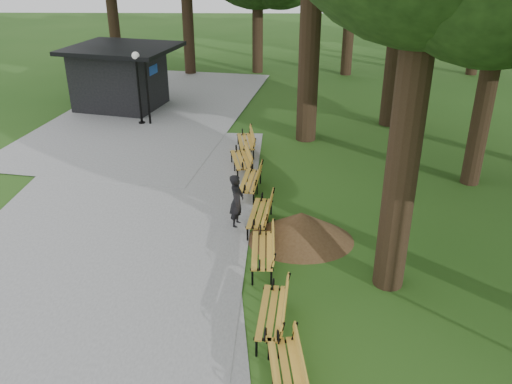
{
  "coord_description": "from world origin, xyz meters",
  "views": [
    {
      "loc": [
        0.37,
        -10.05,
        7.36
      ],
      "look_at": [
        0.11,
        3.04,
        1.1
      ],
      "focal_mm": 37.42,
      "sensor_mm": 36.0,
      "label": 1
    }
  ],
  "objects_px": {
    "bench_2": "(272,312)",
    "bench_6": "(241,160)",
    "lamp_post": "(137,73)",
    "bench_5": "(250,181)",
    "bench_3": "(262,250)",
    "bench_4": "(260,213)",
    "kiosk": "(119,77)",
    "bench_1": "(286,373)",
    "bench_7": "(245,142)",
    "person": "(237,201)",
    "dirt_mound": "(301,226)"
  },
  "relations": [
    {
      "from": "bench_4",
      "to": "bench_5",
      "type": "xyz_separation_m",
      "value": [
        -0.34,
        2.16,
        0.0
      ]
    },
    {
      "from": "kiosk",
      "to": "bench_2",
      "type": "xyz_separation_m",
      "value": [
        7.05,
        -15.89,
        -1.02
      ]
    },
    {
      "from": "bench_6",
      "to": "kiosk",
      "type": "bearing_deg",
      "value": -152.19
    },
    {
      "from": "bench_6",
      "to": "bench_3",
      "type": "bearing_deg",
      "value": -2.76
    },
    {
      "from": "bench_1",
      "to": "bench_7",
      "type": "relative_size",
      "value": 1.0
    },
    {
      "from": "bench_2",
      "to": "dirt_mound",
      "type": "bearing_deg",
      "value": 173.52
    },
    {
      "from": "kiosk",
      "to": "bench_7",
      "type": "bearing_deg",
      "value": -29.27
    },
    {
      "from": "dirt_mound",
      "to": "bench_5",
      "type": "xyz_separation_m",
      "value": [
        -1.44,
        2.84,
        0.02
      ]
    },
    {
      "from": "lamp_post",
      "to": "bench_1",
      "type": "distance_m",
      "value": 16.25
    },
    {
      "from": "bench_1",
      "to": "bench_2",
      "type": "xyz_separation_m",
      "value": [
        -0.23,
        1.68,
        0.0
      ]
    },
    {
      "from": "bench_5",
      "to": "bench_6",
      "type": "bearing_deg",
      "value": -161.55
    },
    {
      "from": "kiosk",
      "to": "bench_1",
      "type": "bearing_deg",
      "value": -53.18
    },
    {
      "from": "bench_6",
      "to": "bench_7",
      "type": "bearing_deg",
      "value": 166.57
    },
    {
      "from": "bench_4",
      "to": "dirt_mound",
      "type": "bearing_deg",
      "value": 65.67
    },
    {
      "from": "bench_1",
      "to": "bench_3",
      "type": "distance_m",
      "value": 4.09
    },
    {
      "from": "dirt_mound",
      "to": "bench_6",
      "type": "bearing_deg",
      "value": 111.5
    },
    {
      "from": "bench_5",
      "to": "bench_3",
      "type": "bearing_deg",
      "value": 12.33
    },
    {
      "from": "kiosk",
      "to": "bench_4",
      "type": "height_order",
      "value": "kiosk"
    },
    {
      "from": "bench_3",
      "to": "person",
      "type": "bearing_deg",
      "value": -160.1
    },
    {
      "from": "kiosk",
      "to": "bench_4",
      "type": "bearing_deg",
      "value": -45.46
    },
    {
      "from": "bench_2",
      "to": "bench_6",
      "type": "relative_size",
      "value": 1.0
    },
    {
      "from": "bench_2",
      "to": "bench_4",
      "type": "height_order",
      "value": "same"
    },
    {
      "from": "bench_4",
      "to": "bench_7",
      "type": "distance_m",
      "value": 5.78
    },
    {
      "from": "lamp_post",
      "to": "bench_2",
      "type": "height_order",
      "value": "lamp_post"
    },
    {
      "from": "bench_1",
      "to": "lamp_post",
      "type": "bearing_deg",
      "value": -164.17
    },
    {
      "from": "lamp_post",
      "to": "bench_4",
      "type": "bearing_deg",
      "value": -59.85
    },
    {
      "from": "bench_1",
      "to": "bench_6",
      "type": "bearing_deg",
      "value": -178.07
    },
    {
      "from": "dirt_mound",
      "to": "bench_2",
      "type": "height_order",
      "value": "bench_2"
    },
    {
      "from": "person",
      "to": "bench_1",
      "type": "xyz_separation_m",
      "value": [
        1.18,
        -6.08,
        -0.34
      ]
    },
    {
      "from": "bench_7",
      "to": "lamp_post",
      "type": "bearing_deg",
      "value": -132.61
    },
    {
      "from": "person",
      "to": "bench_1",
      "type": "bearing_deg",
      "value": -155.61
    },
    {
      "from": "bench_6",
      "to": "bench_4",
      "type": "bearing_deg",
      "value": -0.22
    },
    {
      "from": "lamp_post",
      "to": "bench_5",
      "type": "height_order",
      "value": "lamp_post"
    },
    {
      "from": "bench_3",
      "to": "bench_5",
      "type": "xyz_separation_m",
      "value": [
        -0.42,
        4.1,
        0.0
      ]
    },
    {
      "from": "person",
      "to": "bench_6",
      "type": "xyz_separation_m",
      "value": [
        -0.07,
        3.86,
        -0.34
      ]
    },
    {
      "from": "bench_1",
      "to": "bench_3",
      "type": "xyz_separation_m",
      "value": [
        -0.45,
        4.06,
        0.0
      ]
    },
    {
      "from": "lamp_post",
      "to": "bench_3",
      "type": "bearing_deg",
      "value": -64.06
    },
    {
      "from": "lamp_post",
      "to": "bench_6",
      "type": "height_order",
      "value": "lamp_post"
    },
    {
      "from": "bench_2",
      "to": "bench_5",
      "type": "xyz_separation_m",
      "value": [
        -0.64,
        6.48,
        0.0
      ]
    },
    {
      "from": "lamp_post",
      "to": "dirt_mound",
      "type": "xyz_separation_m",
      "value": [
        6.38,
        -9.75,
        -1.83
      ]
    },
    {
      "from": "kiosk",
      "to": "bench_5",
      "type": "relative_size",
      "value": 2.45
    },
    {
      "from": "bench_3",
      "to": "bench_5",
      "type": "bearing_deg",
      "value": -174.11
    },
    {
      "from": "kiosk",
      "to": "bench_2",
      "type": "relative_size",
      "value": 2.45
    },
    {
      "from": "lamp_post",
      "to": "bench_7",
      "type": "bearing_deg",
      "value": -35.58
    },
    {
      "from": "kiosk",
      "to": "person",
      "type": "bearing_deg",
      "value": -47.73
    },
    {
      "from": "bench_4",
      "to": "bench_3",
      "type": "bearing_deg",
      "value": 9.6
    },
    {
      "from": "person",
      "to": "bench_7",
      "type": "relative_size",
      "value": 0.82
    },
    {
      "from": "bench_1",
      "to": "bench_6",
      "type": "height_order",
      "value": "same"
    },
    {
      "from": "dirt_mound",
      "to": "bench_4",
      "type": "height_order",
      "value": "bench_4"
    },
    {
      "from": "bench_3",
      "to": "bench_4",
      "type": "bearing_deg",
      "value": -177.49
    }
  ]
}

